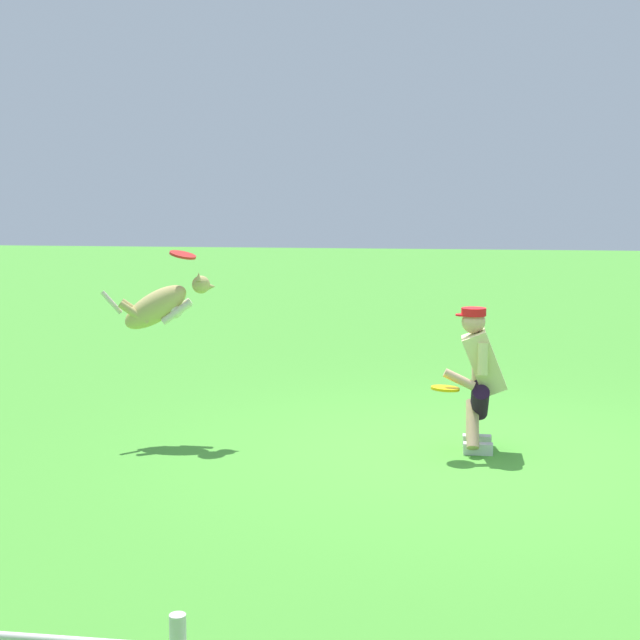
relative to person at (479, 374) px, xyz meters
name	(u,v)px	position (x,y,z in m)	size (l,w,h in m)	color
ground_plane	(452,453)	(0.23, 0.14, -0.70)	(60.00, 60.00, 0.00)	green
person	(479,374)	(0.00, 0.00, 0.00)	(0.57, 0.64, 1.29)	silver
dog	(161,306)	(2.96, -0.08, 0.56)	(1.05, 0.45, 0.60)	tan
frisbee_flying	(183,255)	(2.77, -0.16, 1.03)	(0.25, 0.25, 0.02)	red
frisbee_held	(445,388)	(0.30, 0.24, -0.09)	(0.25, 0.25, 0.02)	yellow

